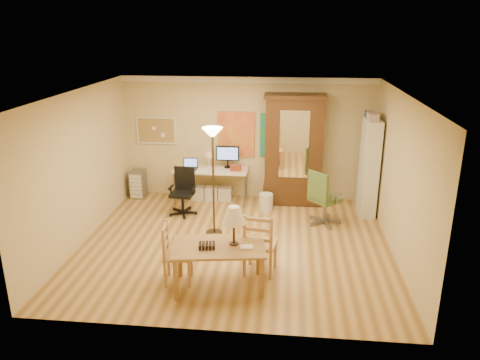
# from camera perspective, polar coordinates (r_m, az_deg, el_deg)

# --- Properties ---
(floor) EXTENTS (5.50, 5.50, 0.00)m
(floor) POSITION_cam_1_polar(r_m,az_deg,el_deg) (8.48, -0.61, -7.84)
(floor) COLOR olive
(floor) RESTS_ON ground
(crown_molding) EXTENTS (5.50, 0.08, 0.12)m
(crown_molding) POSITION_cam_1_polar(r_m,az_deg,el_deg) (10.11, 0.96, 12.13)
(crown_molding) COLOR white
(crown_molding) RESTS_ON floor
(corkboard) EXTENTS (0.90, 0.04, 0.62)m
(corkboard) POSITION_cam_1_polar(r_m,az_deg,el_deg) (10.68, -10.16, 5.99)
(corkboard) COLOR tan
(corkboard) RESTS_ON floor
(art_panel_left) EXTENTS (0.80, 0.04, 1.00)m
(art_panel_left) POSITION_cam_1_polar(r_m,az_deg,el_deg) (10.34, -0.46, 5.59)
(art_panel_left) COLOR yellow
(art_panel_left) RESTS_ON floor
(art_panel_right) EXTENTS (0.75, 0.04, 0.95)m
(art_panel_right) POSITION_cam_1_polar(r_m,az_deg,el_deg) (10.28, 4.55, 5.45)
(art_panel_right) COLOR teal
(art_panel_right) RESTS_ON floor
(dining_table) EXTENTS (1.45, 0.99, 1.27)m
(dining_table) POSITION_cam_1_polar(r_m,az_deg,el_deg) (6.89, -1.94, -6.98)
(dining_table) COLOR brown
(dining_table) RESTS_ON floor
(ladder_chair_back) EXTENTS (0.54, 0.52, 1.04)m
(ladder_chair_back) POSITION_cam_1_polar(r_m,az_deg,el_deg) (7.37, 2.43, -7.93)
(ladder_chair_back) COLOR tan
(ladder_chair_back) RESTS_ON floor
(ladder_chair_left) EXTENTS (0.46, 0.48, 0.94)m
(ladder_chair_left) POSITION_cam_1_polar(r_m,az_deg,el_deg) (7.23, -7.83, -9.05)
(ladder_chair_left) COLOR tan
(ladder_chair_left) RESTS_ON floor
(torchiere_lamp) EXTENTS (0.37, 0.37, 2.03)m
(torchiere_lamp) POSITION_cam_1_polar(r_m,az_deg,el_deg) (8.35, -3.34, 3.69)
(torchiere_lamp) COLOR #41311A
(torchiere_lamp) RESTS_ON floor
(computer_desk) EXTENTS (1.62, 0.71, 1.23)m
(computer_desk) POSITION_cam_1_polar(r_m,az_deg,el_deg) (10.38, -3.36, -0.13)
(computer_desk) COLOR beige
(computer_desk) RESTS_ON floor
(office_chair_black) EXTENTS (0.60, 0.60, 0.97)m
(office_chair_black) POSITION_cam_1_polar(r_m,az_deg,el_deg) (9.76, -6.95, -2.67)
(office_chair_black) COLOR black
(office_chair_black) RESTS_ON floor
(office_chair_green) EXTENTS (0.71, 0.71, 1.10)m
(office_chair_green) POSITION_cam_1_polar(r_m,az_deg,el_deg) (9.34, 10.10, -3.60)
(office_chair_green) COLOR slate
(office_chair_green) RESTS_ON floor
(drawer_cart) EXTENTS (0.31, 0.37, 0.62)m
(drawer_cart) POSITION_cam_1_polar(r_m,az_deg,el_deg) (10.86, -12.31, -0.45)
(drawer_cart) COLOR slate
(drawer_cart) RESTS_ON floor
(armoire) EXTENTS (1.30, 0.62, 2.39)m
(armoire) POSITION_cam_1_polar(r_m,az_deg,el_deg) (10.16, 6.53, 2.83)
(armoire) COLOR #3A1D0F
(armoire) RESTS_ON floor
(bookshelf) EXTENTS (0.30, 0.79, 1.98)m
(bookshelf) POSITION_cam_1_polar(r_m,az_deg,el_deg) (9.89, 15.43, 1.52)
(bookshelf) COLOR white
(bookshelf) RESTS_ON floor
(wastebin) EXTENTS (0.29, 0.29, 0.37)m
(wastebin) POSITION_cam_1_polar(r_m,az_deg,el_deg) (9.91, 3.19, -2.70)
(wastebin) COLOR silver
(wastebin) RESTS_ON floor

